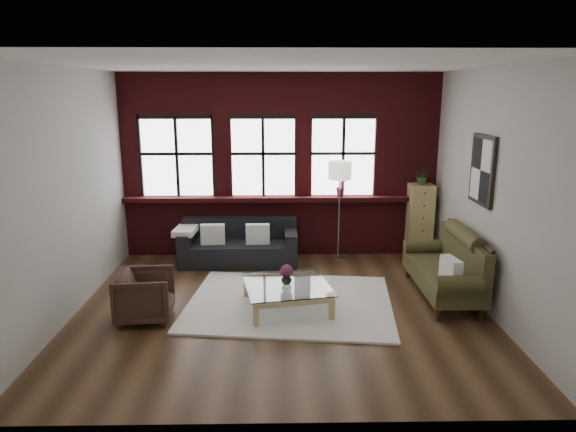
{
  "coord_description": "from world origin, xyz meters",
  "views": [
    {
      "loc": [
        -0.03,
        -6.51,
        2.88
      ],
      "look_at": [
        0.1,
        0.6,
        1.15
      ],
      "focal_mm": 32.0,
      "sensor_mm": 36.0,
      "label": 1
    }
  ],
  "objects_px": {
    "coffee_table": "(287,297)",
    "dark_sofa": "(239,243)",
    "floor_lamp": "(339,207)",
    "drawer_chest": "(420,221)",
    "vintage_settee": "(443,264)",
    "vase": "(287,279)",
    "armchair": "(145,296)"
  },
  "relations": [
    {
      "from": "armchair",
      "to": "coffee_table",
      "type": "xyz_separation_m",
      "value": [
        1.83,
        0.29,
        -0.15
      ]
    },
    {
      "from": "vintage_settee",
      "to": "armchair",
      "type": "distance_m",
      "value": 4.12
    },
    {
      "from": "coffee_table",
      "to": "dark_sofa",
      "type": "bearing_deg",
      "value": 112.28
    },
    {
      "from": "dark_sofa",
      "to": "floor_lamp",
      "type": "height_order",
      "value": "floor_lamp"
    },
    {
      "from": "vintage_settee",
      "to": "coffee_table",
      "type": "xyz_separation_m",
      "value": [
        -2.23,
        -0.38,
        -0.31
      ]
    },
    {
      "from": "dark_sofa",
      "to": "floor_lamp",
      "type": "distance_m",
      "value": 1.84
    },
    {
      "from": "vintage_settee",
      "to": "floor_lamp",
      "type": "bearing_deg",
      "value": 125.63
    },
    {
      "from": "dark_sofa",
      "to": "vintage_settee",
      "type": "bearing_deg",
      "value": -26.97
    },
    {
      "from": "vintage_settee",
      "to": "coffee_table",
      "type": "height_order",
      "value": "vintage_settee"
    },
    {
      "from": "dark_sofa",
      "to": "armchair",
      "type": "height_order",
      "value": "dark_sofa"
    },
    {
      "from": "dark_sofa",
      "to": "vase",
      "type": "bearing_deg",
      "value": -67.72
    },
    {
      "from": "dark_sofa",
      "to": "vase",
      "type": "distance_m",
      "value": 2.08
    },
    {
      "from": "vintage_settee",
      "to": "armchair",
      "type": "relative_size",
      "value": 2.58
    },
    {
      "from": "coffee_table",
      "to": "drawer_chest",
      "type": "relative_size",
      "value": 0.84
    },
    {
      "from": "dark_sofa",
      "to": "vintage_settee",
      "type": "relative_size",
      "value": 1.08
    },
    {
      "from": "armchair",
      "to": "drawer_chest",
      "type": "relative_size",
      "value": 0.54
    },
    {
      "from": "vintage_settee",
      "to": "vase",
      "type": "bearing_deg",
      "value": -170.21
    },
    {
      "from": "armchair",
      "to": "vase",
      "type": "relative_size",
      "value": 4.75
    },
    {
      "from": "armchair",
      "to": "drawer_chest",
      "type": "bearing_deg",
      "value": -64.3
    },
    {
      "from": "drawer_chest",
      "to": "armchair",
      "type": "bearing_deg",
      "value": -149.35
    },
    {
      "from": "floor_lamp",
      "to": "armchair",
      "type": "bearing_deg",
      "value": -138.37
    },
    {
      "from": "drawer_chest",
      "to": "floor_lamp",
      "type": "bearing_deg",
      "value": -178.97
    },
    {
      "from": "drawer_chest",
      "to": "floor_lamp",
      "type": "height_order",
      "value": "floor_lamp"
    },
    {
      "from": "armchair",
      "to": "coffee_table",
      "type": "bearing_deg",
      "value": -85.9
    },
    {
      "from": "vintage_settee",
      "to": "drawer_chest",
      "type": "xyz_separation_m",
      "value": [
        0.15,
        1.82,
        0.17
      ]
    },
    {
      "from": "vase",
      "to": "drawer_chest",
      "type": "relative_size",
      "value": 0.11
    },
    {
      "from": "armchair",
      "to": "vase",
      "type": "distance_m",
      "value": 1.85
    },
    {
      "from": "drawer_chest",
      "to": "floor_lamp",
      "type": "xyz_separation_m",
      "value": [
        -1.43,
        -0.03,
        0.28
      ]
    },
    {
      "from": "drawer_chest",
      "to": "vintage_settee",
      "type": "bearing_deg",
      "value": -94.62
    },
    {
      "from": "dark_sofa",
      "to": "vintage_settee",
      "type": "height_order",
      "value": "vintage_settee"
    },
    {
      "from": "vintage_settee",
      "to": "vase",
      "type": "distance_m",
      "value": 2.26
    },
    {
      "from": "vase",
      "to": "floor_lamp",
      "type": "relative_size",
      "value": 0.08
    }
  ]
}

